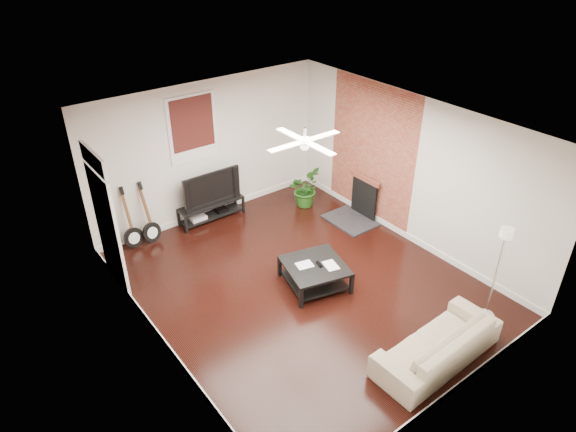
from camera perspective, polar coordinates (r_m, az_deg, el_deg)
name	(u,v)px	position (r m, az deg, el deg)	size (l,w,h in m)	color
room	(303,213)	(7.96, 1.74, 0.37)	(5.01, 6.01, 2.81)	black
brick_accent	(371,153)	(10.14, 9.28, 6.97)	(0.02, 2.20, 2.80)	#9D4132
fireplace	(357,199)	(10.36, 7.73, 1.85)	(0.80, 1.10, 0.92)	black
window_back	(193,128)	(9.86, -10.61, 9.61)	(1.00, 0.06, 1.30)	#3A130F
door_left	(107,220)	(8.56, -19.58, -0.41)	(0.08, 1.00, 2.50)	white
tv_stand	(212,211)	(10.52, -8.52, 0.57)	(1.37, 0.37, 0.38)	black
tv	(209,187)	(10.27, -8.81, 3.25)	(1.23, 0.16, 0.71)	black
coffee_table	(315,274)	(8.63, 3.00, -6.54)	(0.97, 0.97, 0.41)	black
sofa	(437,344)	(7.58, 16.36, -13.53)	(1.98, 0.77, 0.58)	tan
floor_lamp	(496,274)	(8.22, 22.21, -6.06)	(0.27, 0.27, 1.62)	white
potted_plant	(304,188)	(10.84, 1.82, 3.09)	(0.70, 0.61, 0.78)	#235A19
guitar_left	(130,220)	(9.73, -17.21, -0.38)	(0.38, 0.27, 1.23)	black
guitar_right	(149,214)	(9.80, -15.27, 0.19)	(0.38, 0.27, 1.23)	black
ceiling_fan	(305,141)	(7.42, 1.88, 8.37)	(1.24, 1.24, 0.32)	white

